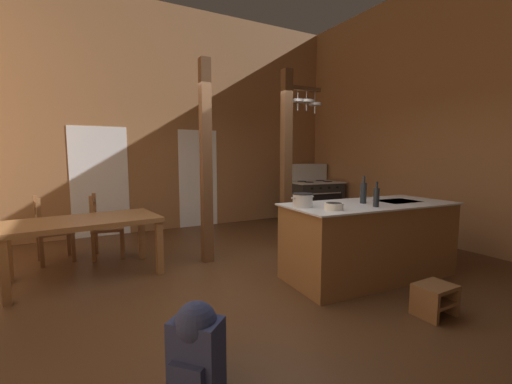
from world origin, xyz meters
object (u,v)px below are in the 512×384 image
dining_table (85,226)px  ladderback_chair_near_window (104,227)px  stove_range (314,201)px  ladderback_chair_by_post (50,231)px  bottle_short_on_counter (376,197)px  step_stool (435,297)px  kitchen_island (369,240)px  backpack (196,345)px  stockpot_on_counter (303,200)px  mixing_bowl_on_counter (334,206)px  bottle_tall_on_counter (363,192)px

dining_table → ladderback_chair_near_window: size_ratio=1.88×
stove_range → ladderback_chair_by_post: stove_range is taller
ladderback_chair_near_window → bottle_short_on_counter: bearing=-45.4°
step_stool → ladderback_chair_by_post: (-3.29, 3.61, 0.27)m
ladderback_chair_near_window → bottle_short_on_counter: bottle_short_on_counter is taller
kitchen_island → stove_range: bearing=62.8°
step_stool → stove_range: bearing=66.1°
stove_range → step_stool: 4.50m
kitchen_island → backpack: bearing=-159.6°
kitchen_island → step_stool: bearing=-103.1°
ladderback_chair_near_window → backpack: ladderback_chair_near_window is taller
ladderback_chair_by_post → stockpot_on_counter: 3.60m
stockpot_on_counter → backpack: bearing=-146.0°
backpack → stockpot_on_counter: 2.12m
stockpot_on_counter → mixing_bowl_on_counter: bearing=-62.4°
dining_table → bottle_short_on_counter: (2.94, -1.88, 0.39)m
mixing_bowl_on_counter → bottle_tall_on_counter: bottle_tall_on_counter is taller
dining_table → bottle_short_on_counter: size_ratio=6.16×
stove_range → bottle_short_on_counter: stove_range is taller
ladderback_chair_near_window → stockpot_on_counter: size_ratio=3.09×
backpack → mixing_bowl_on_counter: 2.10m
stove_range → backpack: stove_range is taller
ladderback_chair_by_post → stockpot_on_counter: size_ratio=3.09×
stove_range → step_stool: size_ratio=3.62×
dining_table → backpack: 2.67m
step_stool → stockpot_on_counter: 1.62m
ladderback_chair_near_window → stockpot_on_counter: 3.06m
kitchen_island → step_stool: (-0.24, -1.05, -0.29)m
step_stool → kitchen_island: bearing=76.9°
stove_range → stockpot_on_counter: (-2.48, -2.89, 0.53)m
ladderback_chair_by_post → backpack: bearing=-74.5°
kitchen_island → ladderback_chair_near_window: 3.76m
ladderback_chair_by_post → mixing_bowl_on_counter: bearing=-44.1°
dining_table → bottle_short_on_counter: 3.51m
backpack → stockpot_on_counter: stockpot_on_counter is taller
mixing_bowl_on_counter → backpack: bearing=-156.7°
stove_range → kitchen_island: bearing=-117.2°
stockpot_on_counter → ladderback_chair_by_post: bearing=137.8°
ladderback_chair_near_window → kitchen_island: bearing=-40.9°
kitchen_island → ladderback_chair_near_window: bearing=139.1°
mixing_bowl_on_counter → kitchen_island: bearing=12.6°
step_stool → mixing_bowl_on_counter: mixing_bowl_on_counter is taller
step_stool → stockpot_on_counter: size_ratio=1.19×
stove_range → backpack: bearing=-135.9°
stockpot_on_counter → mixing_bowl_on_counter: stockpot_on_counter is taller
step_stool → backpack: size_ratio=0.61×
step_stool → bottle_tall_on_counter: 1.41m
bottle_short_on_counter → dining_table: bearing=147.4°
dining_table → stove_range: bearing=16.9°
mixing_bowl_on_counter → bottle_short_on_counter: (0.56, -0.08, 0.08)m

